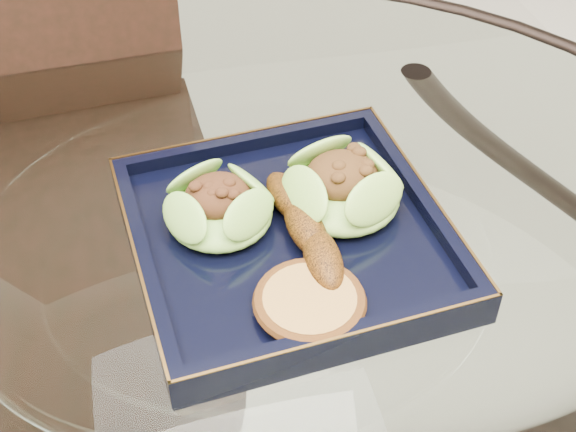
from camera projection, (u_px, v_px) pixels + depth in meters
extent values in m
cylinder|color=white|center=(232.00, 292.00, 0.69)|extent=(1.10, 1.10, 0.01)
torus|color=black|center=(232.00, 292.00, 0.69)|extent=(1.13, 1.13, 0.02)
cylinder|color=black|center=(388.00, 289.00, 1.20)|extent=(0.04, 0.04, 0.75)
cylinder|color=black|center=(2.00, 369.00, 1.10)|extent=(0.04, 0.04, 0.75)
cube|color=black|center=(61.00, 342.00, 0.98)|extent=(0.45, 0.45, 0.04)
cube|color=black|center=(1.00, 58.00, 0.93)|extent=(0.42, 0.04, 0.48)
cylinder|color=black|center=(198.00, 326.00, 1.33)|extent=(0.03, 0.03, 0.47)
cube|color=black|center=(288.00, 241.00, 0.71)|extent=(0.29, 0.29, 0.02)
ellipsoid|color=#5F932A|center=(219.00, 209.00, 0.70)|extent=(0.10, 0.10, 0.03)
ellipsoid|color=#5C8D29|center=(342.00, 190.00, 0.72)|extent=(0.11, 0.11, 0.04)
ellipsoid|color=#65340A|center=(306.00, 227.00, 0.69)|extent=(0.04, 0.15, 0.03)
cylinder|color=#B37A3B|center=(310.00, 303.00, 0.64)|extent=(0.09, 0.09, 0.01)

